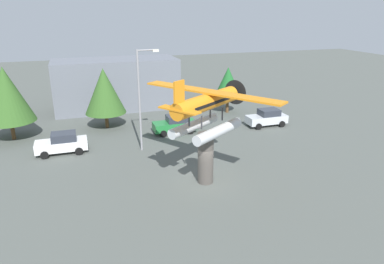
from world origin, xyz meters
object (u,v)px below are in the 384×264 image
Objects in this scene: display_pedestal at (206,158)px; streetlight_primary at (141,94)px; car_near_white at (62,143)px; car_mid_green at (175,124)px; tree_west at (7,95)px; floatplane_monument at (207,109)px; storefront_building at (117,84)px; car_far_silver at (267,118)px; tree_east at (104,91)px; tree_center_back at (228,82)px.

streetlight_primary is (-2.96, 7.38, 3.10)m from display_pedestal.
car_near_white is at bearing 137.50° from display_pedestal.
tree_west reaches higher than car_mid_green.
display_pedestal is 0.87× the size of car_mid_green.
tree_west is at bearing 101.52° from floatplane_monument.
storefront_building is at bearing 37.41° from tree_west.
car_mid_green is 1.00× the size of car_far_silver.
car_near_white is at bearing -126.28° from tree_east.
tree_center_back reaches higher than display_pedestal.
display_pedestal is 22.28m from storefront_building.
car_mid_green is (10.48, 2.05, 0.00)m from car_near_white.
floatplane_monument reaches higher than tree_center_back.
display_pedestal is 0.43× the size of streetlight_primary.
tree_center_back is (18.26, 7.14, 2.73)m from car_near_white.
tree_east is at bearing -174.47° from tree_center_back.
tree_center_back is at bearing 61.56° from display_pedestal.
car_mid_green is (0.76, 10.79, -4.45)m from floatplane_monument.
storefront_building is at bearing 64.57° from floatplane_monument.
car_far_silver is 14.32m from streetlight_primary.
streetlight_primary is 1.40× the size of tree_east.
floatplane_monument reaches higher than car_mid_green.
storefront_building is 13.55m from tree_west.
floatplane_monument is (0.11, 0.07, 3.50)m from display_pedestal.
streetlight_primary is at bearing -88.56° from storefront_building.
tree_center_back is (14.01, 1.36, -0.22)m from tree_east.
car_near_white is at bearing 103.73° from floatplane_monument.
tree_east reaches higher than car_near_white.
car_near_white is 0.69× the size of tree_east.
car_near_white is at bearing -115.52° from storefront_building.
tree_center_back is at bearing 5.41° from tree_west.
car_mid_green is at bearing 51.66° from floatplane_monument.
tree_west is (-14.15, 13.73, -1.06)m from floatplane_monument.
tree_east reaches higher than tree_center_back.
tree_west is at bearing -48.49° from car_near_white.
tree_west is at bearing -11.17° from car_mid_green.
streetlight_primary reaches higher than tree_east.
floatplane_monument is at bearing -67.23° from streetlight_primary.
floatplane_monument reaches higher than car_near_white.
storefront_building is at bearing -40.93° from car_far_silver.
tree_east is 14.08m from tree_center_back.
car_far_silver is at bearing 174.79° from car_mid_green.
floatplane_monument is 19.74m from tree_west.
storefront_building is at bearing 91.44° from streetlight_primary.
display_pedestal is 0.69× the size of tree_center_back.
tree_center_back is (22.68, 2.15, -0.66)m from tree_west.
car_mid_green is 0.62× the size of tree_west.
tree_center_back reaches higher than car_far_silver.
tree_west is 22.79m from tree_center_back.
storefront_building reaches higher than car_mid_green.
streetlight_primary is at bearing 111.84° from display_pedestal.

